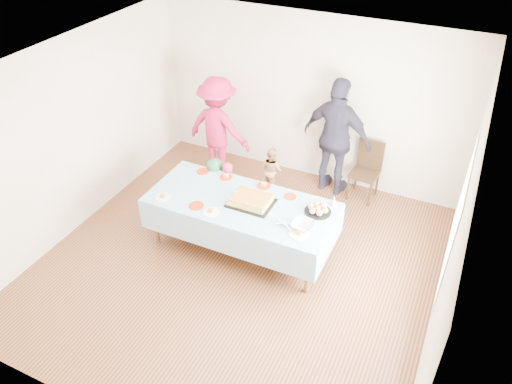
# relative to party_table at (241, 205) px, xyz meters

# --- Properties ---
(ground) EXTENTS (5.00, 5.00, 0.00)m
(ground) POSITION_rel_party_table_xyz_m (0.11, -0.32, -0.72)
(ground) COLOR #452513
(ground) RESTS_ON ground
(room_walls) EXTENTS (5.04, 5.04, 2.72)m
(room_walls) POSITION_rel_party_table_xyz_m (0.16, -0.31, 1.05)
(room_walls) COLOR beige
(room_walls) RESTS_ON ground
(party_table) EXTENTS (2.50, 1.10, 0.78)m
(party_table) POSITION_rel_party_table_xyz_m (0.00, 0.00, 0.00)
(party_table) COLOR brown
(party_table) RESTS_ON ground
(birthday_cake) EXTENTS (0.58, 0.45, 0.10)m
(birthday_cake) POSITION_rel_party_table_xyz_m (0.13, 0.03, 0.10)
(birthday_cake) COLOR black
(birthday_cake) RESTS_ON party_table
(rolls_tray) EXTENTS (0.35, 0.35, 0.10)m
(rolls_tray) POSITION_rel_party_table_xyz_m (0.99, 0.22, 0.10)
(rolls_tray) COLOR black
(rolls_tray) RESTS_ON party_table
(punch_bowl) EXTENTS (0.28, 0.28, 0.07)m
(punch_bowl) POSITION_rel_party_table_xyz_m (0.93, -0.15, 0.09)
(punch_bowl) COLOR silver
(punch_bowl) RESTS_ON party_table
(party_hat) EXTENTS (0.09, 0.09, 0.15)m
(party_hat) POSITION_rel_party_table_xyz_m (1.12, 0.45, 0.13)
(party_hat) COLOR silver
(party_hat) RESTS_ON party_table
(fork_pile) EXTENTS (0.24, 0.18, 0.07)m
(fork_pile) POSITION_rel_party_table_xyz_m (0.71, -0.22, 0.09)
(fork_pile) COLOR white
(fork_pile) RESTS_ON party_table
(plate_red_far_a) EXTENTS (0.18, 0.18, 0.01)m
(plate_red_far_a) POSITION_rel_party_table_xyz_m (-0.82, 0.42, 0.06)
(plate_red_far_a) COLOR red
(plate_red_far_a) RESTS_ON party_table
(plate_red_far_b) EXTENTS (0.18, 0.18, 0.01)m
(plate_red_far_b) POSITION_rel_party_table_xyz_m (-0.45, 0.43, 0.06)
(plate_red_far_b) COLOR red
(plate_red_far_b) RESTS_ON party_table
(plate_red_far_c) EXTENTS (0.20, 0.20, 0.01)m
(plate_red_far_c) POSITION_rel_party_table_xyz_m (0.12, 0.46, 0.06)
(plate_red_far_c) COLOR red
(plate_red_far_c) RESTS_ON party_table
(plate_red_far_d) EXTENTS (0.17, 0.17, 0.01)m
(plate_red_far_d) POSITION_rel_party_table_xyz_m (0.54, 0.38, 0.06)
(plate_red_far_d) COLOR red
(plate_red_far_d) RESTS_ON party_table
(plate_red_near) EXTENTS (0.20, 0.20, 0.01)m
(plate_red_near) POSITION_rel_party_table_xyz_m (-0.49, -0.33, 0.06)
(plate_red_near) COLOR red
(plate_red_near) RESTS_ON party_table
(plate_white_left) EXTENTS (0.20, 0.20, 0.01)m
(plate_white_left) POSITION_rel_party_table_xyz_m (-0.98, -0.36, 0.06)
(plate_white_left) COLOR white
(plate_white_left) RESTS_ON party_table
(plate_white_mid) EXTENTS (0.21, 0.21, 0.01)m
(plate_white_mid) POSITION_rel_party_table_xyz_m (-0.25, -0.37, 0.06)
(plate_white_mid) COLOR white
(plate_white_mid) RESTS_ON party_table
(plate_white_right) EXTENTS (0.24, 0.24, 0.01)m
(plate_white_right) POSITION_rel_party_table_xyz_m (0.92, -0.29, 0.06)
(plate_white_right) COLOR white
(plate_white_right) RESTS_ON party_table
(dining_chair) EXTENTS (0.44, 0.44, 0.95)m
(dining_chair) POSITION_rel_party_table_xyz_m (1.20, 1.96, -0.20)
(dining_chair) COLOR black
(dining_chair) RESTS_ON ground
(toddler_left) EXTENTS (0.37, 0.28, 0.91)m
(toddler_left) POSITION_rel_party_table_xyz_m (-0.52, 0.61, -0.27)
(toddler_left) COLOR #DA1B56
(toddler_left) RESTS_ON ground
(toddler_mid) EXTENTS (0.48, 0.34, 0.91)m
(toddler_mid) POSITION_rel_party_table_xyz_m (-0.72, 0.58, -0.27)
(toddler_mid) COLOR #236B38
(toddler_mid) RESTS_ON ground
(toddler_right) EXTENTS (0.46, 0.42, 0.77)m
(toddler_right) POSITION_rel_party_table_xyz_m (-0.19, 1.45, -0.34)
(toddler_right) COLOR tan
(toddler_right) RESTS_ON ground
(adult_left) EXTENTS (1.14, 0.70, 1.72)m
(adult_left) POSITION_rel_party_table_xyz_m (-1.19, 1.56, 0.13)
(adult_left) COLOR #BA1747
(adult_left) RESTS_ON ground
(adult_right) EXTENTS (1.18, 0.66, 1.91)m
(adult_right) POSITION_rel_party_table_xyz_m (0.69, 1.88, 0.23)
(adult_right) COLOR #292635
(adult_right) RESTS_ON ground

